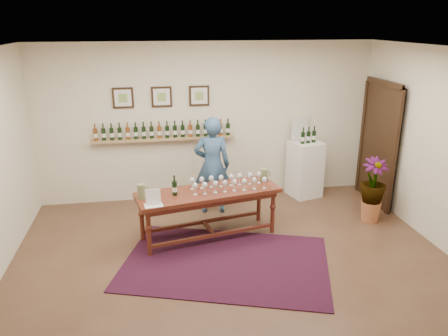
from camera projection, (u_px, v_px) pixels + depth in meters
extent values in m
plane|color=#4C2F21|center=(234.00, 263.00, 5.91)|extent=(6.00, 6.00, 0.00)
plane|color=beige|center=(208.00, 122.00, 7.80)|extent=(6.00, 0.00, 6.00)
plane|color=beige|center=(302.00, 274.00, 3.13)|extent=(6.00, 0.00, 6.00)
plane|color=silver|center=(236.00, 50.00, 5.02)|extent=(6.00, 6.00, 0.00)
cube|color=tan|center=(164.00, 139.00, 7.67)|extent=(2.50, 0.16, 0.04)
cube|color=black|center=(380.00, 145.00, 7.64)|extent=(0.10, 1.00, 2.10)
cube|color=black|center=(378.00, 145.00, 7.63)|extent=(0.04, 1.12, 2.22)
cube|color=black|center=(123.00, 98.00, 7.39)|extent=(0.35, 0.03, 0.35)
cube|color=silver|center=(123.00, 98.00, 7.37)|extent=(0.28, 0.01, 0.28)
cube|color=#85A251|center=(123.00, 98.00, 7.37)|extent=(0.15, 0.00, 0.15)
cube|color=black|center=(162.00, 97.00, 7.49)|extent=(0.35, 0.03, 0.35)
cube|color=silver|center=(162.00, 97.00, 7.48)|extent=(0.28, 0.01, 0.28)
cube|color=#85A251|center=(162.00, 97.00, 7.47)|extent=(0.15, 0.00, 0.15)
cube|color=black|center=(199.00, 96.00, 7.60)|extent=(0.35, 0.03, 0.35)
cube|color=silver|center=(199.00, 96.00, 7.58)|extent=(0.28, 0.01, 0.28)
cube|color=#85A251|center=(199.00, 96.00, 7.58)|extent=(0.15, 0.00, 0.15)
cube|color=#490D15|center=(226.00, 262.00, 5.93)|extent=(3.16, 2.58, 0.01)
cube|color=#432310|center=(208.00, 192.00, 6.43)|extent=(2.20, 1.10, 0.06)
cube|color=#432310|center=(208.00, 197.00, 6.45)|extent=(2.07, 0.96, 0.10)
cylinder|color=#432310|center=(149.00, 233.00, 6.00)|extent=(0.08, 0.08, 0.69)
cylinder|color=#432310|center=(273.00, 212.00, 6.68)|extent=(0.08, 0.08, 0.69)
cylinder|color=#432310|center=(142.00, 219.00, 6.42)|extent=(0.08, 0.08, 0.69)
cylinder|color=#432310|center=(259.00, 200.00, 7.10)|extent=(0.08, 0.08, 0.69)
cube|color=#432310|center=(214.00, 235.00, 6.41)|extent=(1.89, 0.45, 0.05)
cube|color=#432310|center=(203.00, 222.00, 6.83)|extent=(1.89, 0.45, 0.05)
cube|color=#432310|center=(209.00, 228.00, 6.62)|extent=(0.15, 0.48, 0.05)
cube|color=silver|center=(153.00, 197.00, 5.89)|extent=(0.27, 0.21, 0.22)
cube|color=white|center=(305.00, 169.00, 8.08)|extent=(0.63, 0.63, 1.03)
cube|color=silver|center=(300.00, 127.00, 7.97)|extent=(0.35, 0.11, 0.49)
cone|color=#A96138|center=(370.00, 211.00, 7.12)|extent=(0.32, 0.32, 0.34)
imported|color=#1E3917|center=(373.00, 185.00, 6.97)|extent=(0.51, 0.51, 0.59)
imported|color=#325277|center=(212.00, 166.00, 7.27)|extent=(0.65, 0.47, 1.66)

